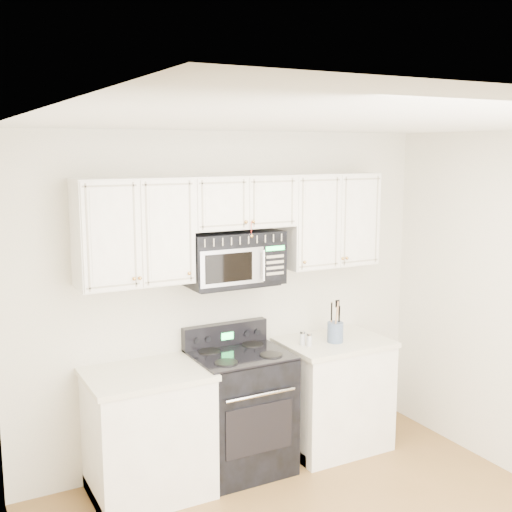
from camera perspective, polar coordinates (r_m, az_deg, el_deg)
room at (r=3.66m, az=9.76°, el=-9.19°), size 3.51×3.51×2.61m
base_cabinet_left at (r=4.83m, az=-9.54°, el=-15.61°), size 0.86×0.65×0.92m
base_cabinet_right at (r=5.50m, az=6.85°, el=-12.35°), size 0.86×0.65×0.92m
range at (r=5.07m, az=-1.43°, el=-13.48°), size 0.71×0.65×1.11m
upper_cabinets at (r=4.85m, az=-1.59°, el=3.21°), size 2.44×0.37×0.75m
microwave at (r=4.84m, az=-2.00°, el=-0.18°), size 0.73×0.41×0.40m
utensil_crock at (r=5.25m, az=7.06°, el=-6.66°), size 0.13×0.13×0.35m
shaker_salt at (r=5.13m, az=4.75°, el=-7.42°), size 0.04×0.04×0.11m
shaker_pepper at (r=5.16m, az=4.16°, el=-7.27°), size 0.05×0.05×0.11m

